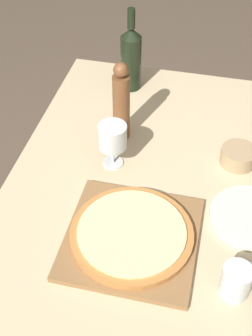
{
  "coord_description": "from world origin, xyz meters",
  "views": [
    {
      "loc": [
        0.15,
        -0.88,
        1.77
      ],
      "look_at": [
        -0.08,
        0.11,
        0.78
      ],
      "focal_mm": 50.0,
      "sensor_mm": 36.0,
      "label": 1
    }
  ],
  "objects_px": {
    "pizza": "(132,233)",
    "wine_bottle": "(131,57)",
    "small_bowl": "(238,156)",
    "wine_glass": "(112,137)",
    "pepper_mill": "(121,103)"
  },
  "relations": [
    {
      "from": "pizza",
      "to": "wine_bottle",
      "type": "xyz_separation_m",
      "value": [
        -0.17,
        0.72,
        0.1
      ]
    },
    {
      "from": "pizza",
      "to": "wine_bottle",
      "type": "relative_size",
      "value": 1.06
    },
    {
      "from": "wine_bottle",
      "to": "pepper_mill",
      "type": "bearing_deg",
      "value": -83.37
    },
    {
      "from": "pepper_mill",
      "to": "wine_glass",
      "type": "distance_m",
      "value": 0.14
    },
    {
      "from": "wine_glass",
      "to": "small_bowl",
      "type": "height_order",
      "value": "wine_glass"
    },
    {
      "from": "pizza",
      "to": "small_bowl",
      "type": "xyz_separation_m",
      "value": [
        0.26,
        0.38,
        -0.0
      ]
    },
    {
      "from": "small_bowl",
      "to": "pepper_mill",
      "type": "bearing_deg",
      "value": 173.11
    },
    {
      "from": "wine_bottle",
      "to": "wine_glass",
      "type": "relative_size",
      "value": 2.08
    },
    {
      "from": "wine_bottle",
      "to": "small_bowl",
      "type": "height_order",
      "value": "wine_bottle"
    },
    {
      "from": "pizza",
      "to": "wine_glass",
      "type": "distance_m",
      "value": 0.32
    },
    {
      "from": "pizza",
      "to": "wine_glass",
      "type": "height_order",
      "value": "wine_glass"
    },
    {
      "from": "pizza",
      "to": "wine_glass",
      "type": "xyz_separation_m",
      "value": [
        -0.13,
        0.29,
        0.08
      ]
    },
    {
      "from": "wine_bottle",
      "to": "small_bowl",
      "type": "bearing_deg",
      "value": -38.33
    },
    {
      "from": "wine_bottle",
      "to": "small_bowl",
      "type": "relative_size",
      "value": 2.83
    },
    {
      "from": "wine_bottle",
      "to": "wine_glass",
      "type": "distance_m",
      "value": 0.44
    }
  ]
}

